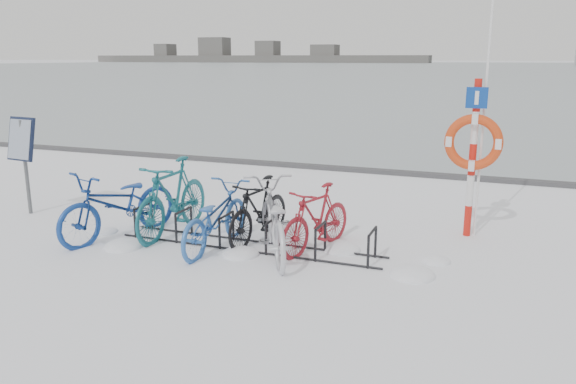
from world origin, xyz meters
name	(u,v)px	position (x,y,z in m)	size (l,w,h in m)	color
ground	(249,247)	(0.00, 0.00, 0.00)	(900.00, 900.00, 0.00)	white
ice_sheet	(495,67)	(0.00, 155.00, 0.01)	(400.00, 298.00, 0.02)	#9EAAB3
quay_edge	(352,169)	(0.00, 5.90, 0.05)	(400.00, 0.25, 0.10)	#3F3F42
bike_rack	(249,235)	(0.00, 0.00, 0.18)	(4.00, 0.48, 0.46)	black
info_board	(22,145)	(-4.36, 0.23, 1.22)	(0.58, 0.27, 1.69)	#595B5E
lifebuoy_station	(474,143)	(2.91, 1.64, 1.45)	(0.83, 0.23, 4.32)	red
shoreline	(246,57)	(-122.02, 260.00, 2.79)	(180.00, 12.00, 9.50)	#505050
bike_0	(119,202)	(-2.04, -0.25, 0.55)	(0.73, 2.08, 1.09)	navy
bike_1	(173,195)	(-1.39, 0.21, 0.60)	(0.56, 1.99, 1.20)	#19626E
bike_2	(215,215)	(-0.45, -0.17, 0.48)	(0.64, 1.83, 0.96)	#2C60B0
bike_3	(259,208)	(0.00, 0.36, 0.49)	(0.46, 1.63, 0.98)	black
bike_4	(272,217)	(0.43, -0.14, 0.53)	(0.70, 2.02, 1.06)	silver
bike_5	(316,216)	(0.93, 0.29, 0.48)	(0.45, 1.60, 0.96)	maroon
snow_drifts	(268,251)	(0.32, -0.06, 0.00)	(5.43, 1.79, 0.20)	white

